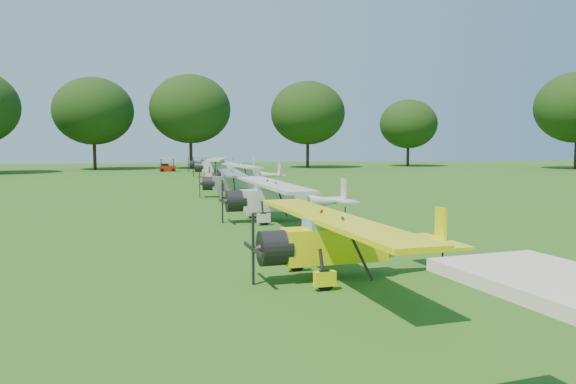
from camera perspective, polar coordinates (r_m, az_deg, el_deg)
name	(u,v)px	position (r m, az deg, el deg)	size (l,w,h in m)	color
ground	(288,233)	(22.44, -0.02, -4.14)	(160.00, 160.00, 0.00)	#225415
tree_belt	(374,32)	(23.70, 8.73, 15.80)	(137.36, 130.27, 14.52)	black
aircraft_2	(350,238)	(15.01, 6.28, -4.65)	(5.82, 9.25, 1.82)	#F2EC0A
aircraft_3	(283,196)	(25.67, -0.48, -0.43)	(6.17, 9.83, 1.93)	silver
aircraft_4	(240,181)	(37.22, -4.91, 1.14)	(5.78, 9.19, 1.81)	#B3B4B8
aircraft_5	(247,172)	(47.36, -4.18, 2.01)	(5.97, 9.48, 1.86)	silver
aircraft_6	(223,165)	(58.61, -6.65, 2.71)	(6.74, 10.67, 2.10)	silver
aircraft_7	(210,163)	(69.86, -7.90, 2.94)	(5.86, 9.34, 1.84)	#B3B4B8
golf_cart	(167,167)	(71.42, -12.19, 2.51)	(2.05, 1.37, 1.67)	#9E200B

